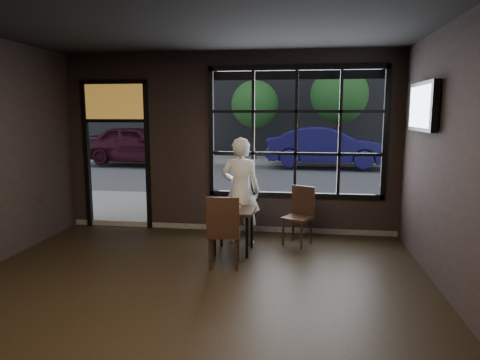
# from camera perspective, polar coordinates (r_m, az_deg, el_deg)

# --- Properties ---
(floor) EXTENTS (6.00, 7.00, 0.02)m
(floor) POSITION_cam_1_polar(r_m,az_deg,el_deg) (4.75, -8.97, -18.08)
(floor) COLOR black
(floor) RESTS_ON ground
(window_frame) EXTENTS (3.06, 0.12, 2.28)m
(window_frame) POSITION_cam_1_polar(r_m,az_deg,el_deg) (7.55, 7.46, 6.27)
(window_frame) COLOR black
(window_frame) RESTS_ON ground
(stained_transom) EXTENTS (1.20, 0.06, 0.70)m
(stained_transom) POSITION_cam_1_polar(r_m,az_deg,el_deg) (8.26, -16.37, 10.02)
(stained_transom) COLOR orange
(stained_transom) RESTS_ON ground
(street_asphalt) EXTENTS (60.00, 41.00, 0.04)m
(street_asphalt) POSITION_cam_1_polar(r_m,az_deg,el_deg) (28.15, 5.42, 4.45)
(street_asphalt) COLOR #545456
(street_asphalt) RESTS_ON ground
(building_across) EXTENTS (28.00, 12.00, 15.00)m
(building_across) POSITION_cam_1_polar(r_m,az_deg,el_deg) (27.60, 5.56, 20.05)
(building_across) COLOR #5B5956
(building_across) RESTS_ON ground
(cafe_table) EXTENTS (0.65, 0.65, 0.69)m
(cafe_table) POSITION_cam_1_polar(r_m,az_deg,el_deg) (6.64, -0.85, -6.76)
(cafe_table) COLOR black
(cafe_table) RESTS_ON floor
(chair_near) EXTENTS (0.48, 0.48, 1.03)m
(chair_near) POSITION_cam_1_polar(r_m,az_deg,el_deg) (6.01, -2.11, -6.75)
(chair_near) COLOR black
(chair_near) RESTS_ON floor
(chair_window) EXTENTS (0.56, 0.56, 0.95)m
(chair_window) POSITION_cam_1_polar(r_m,az_deg,el_deg) (7.05, 7.68, -4.82)
(chair_window) COLOR black
(chair_window) RESTS_ON floor
(man) EXTENTS (0.66, 0.46, 1.76)m
(man) POSITION_cam_1_polar(r_m,az_deg,el_deg) (7.01, 0.08, -1.45)
(man) COLOR silver
(man) RESTS_ON floor
(hotdog) EXTENTS (0.21, 0.10, 0.06)m
(hotdog) POSITION_cam_1_polar(r_m,az_deg,el_deg) (6.65, -0.65, -3.46)
(hotdog) COLOR tan
(hotdog) RESTS_ON cafe_table
(cup) EXTENTS (0.14, 0.14, 0.10)m
(cup) POSITION_cam_1_polar(r_m,az_deg,el_deg) (6.47, -2.74, -3.65)
(cup) COLOR silver
(cup) RESTS_ON cafe_table
(tv) EXTENTS (0.13, 1.14, 0.67)m
(tv) POSITION_cam_1_polar(r_m,az_deg,el_deg) (6.42, 23.22, 8.97)
(tv) COLOR black
(tv) RESTS_ON wall_right
(navy_car) EXTENTS (4.73, 1.91, 1.53)m
(navy_car) POSITION_cam_1_polar(r_m,az_deg,el_deg) (16.94, 11.59, 4.39)
(navy_car) COLOR #151248
(navy_car) RESTS_ON street_asphalt
(maroon_car) EXTENTS (4.77, 2.40, 1.56)m
(maroon_car) POSITION_cam_1_polar(r_m,az_deg,el_deg) (17.91, -13.43, 4.62)
(maroon_car) COLOR black
(maroon_car) RESTS_ON street_asphalt
(tree_left) EXTENTS (2.10, 2.10, 3.58)m
(tree_left) POSITION_cam_1_polar(r_m,az_deg,el_deg) (19.32, 1.99, 10.03)
(tree_left) COLOR #332114
(tree_left) RESTS_ON street_asphalt
(tree_right) EXTENTS (2.41, 2.41, 4.11)m
(tree_right) POSITION_cam_1_polar(r_m,az_deg,el_deg) (18.72, 13.11, 10.97)
(tree_right) COLOR #332114
(tree_right) RESTS_ON street_asphalt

